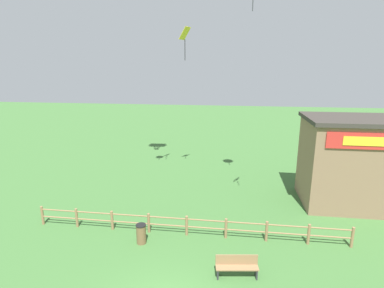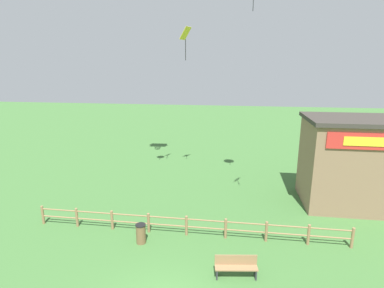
{
  "view_description": "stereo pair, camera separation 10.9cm",
  "coord_description": "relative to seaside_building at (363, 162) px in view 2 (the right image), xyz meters",
  "views": [
    {
      "loc": [
        2.16,
        -8.15,
        8.39
      ],
      "look_at": [
        0.0,
        7.48,
        4.34
      ],
      "focal_mm": 28.0,
      "sensor_mm": 36.0,
      "label": 1
    },
    {
      "loc": [
        2.27,
        -8.13,
        8.39
      ],
      "look_at": [
        0.0,
        7.48,
        4.34
      ],
      "focal_mm": 28.0,
      "sensor_mm": 36.0,
      "label": 2
    }
  ],
  "objects": [
    {
      "name": "wooden_fence",
      "position": [
        -10.13,
        -5.1,
        -2.17
      ],
      "size": [
        16.15,
        0.14,
        1.06
      ],
      "color": "olive",
      "rests_on": "ground_plane"
    },
    {
      "name": "seaside_building",
      "position": [
        0.0,
        0.0,
        0.0
      ],
      "size": [
        7.13,
        4.42,
        5.51
      ],
      "color": "#84664C",
      "rests_on": "ground_plane"
    },
    {
      "name": "park_bench_near_fence",
      "position": [
        -7.6,
        -7.94,
        -2.27
      ],
      "size": [
        1.78,
        0.63,
        0.93
      ],
      "color": "olive",
      "rests_on": "ground_plane"
    },
    {
      "name": "trash_bin",
      "position": [
        -12.22,
        -6.12,
        -2.28
      ],
      "size": [
        0.51,
        0.51,
        0.99
      ],
      "color": "brown",
      "rests_on": "ground_plane"
    },
    {
      "name": "kite_yellow_diamond",
      "position": [
        -11.47,
        2.99,
        7.69
      ],
      "size": [
        0.81,
        0.88,
        2.23
      ],
      "color": "yellow"
    }
  ]
}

